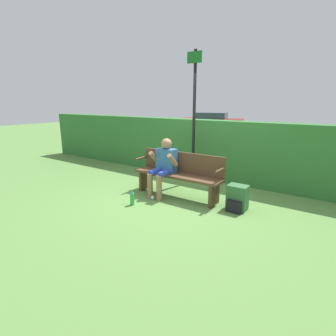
% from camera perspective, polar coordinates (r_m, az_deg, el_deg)
% --- Properties ---
extents(ground_plane, '(40.00, 40.00, 0.00)m').
position_cam_1_polar(ground_plane, '(5.43, 1.92, -6.18)').
color(ground_plane, '#5B8942').
extents(hedge_back, '(12.00, 0.42, 1.46)m').
position_cam_1_polar(hedge_back, '(6.62, 9.62, 3.94)').
color(hedge_back, '#337033').
rests_on(hedge_back, ground).
extents(park_bench, '(1.89, 0.41, 0.90)m').
position_cam_1_polar(park_bench, '(5.33, 2.32, -1.13)').
color(park_bench, '#513823').
rests_on(park_bench, ground).
extents(person_seated, '(0.55, 0.58, 1.17)m').
position_cam_1_polar(person_seated, '(5.34, -0.94, 0.94)').
color(person_seated, '#336699').
rests_on(person_seated, ground).
extents(backpack, '(0.35, 0.34, 0.46)m').
position_cam_1_polar(backpack, '(4.87, 14.81, -6.42)').
color(backpack, '#336638').
rests_on(backpack, ground).
extents(water_bottle, '(0.08, 0.08, 0.25)m').
position_cam_1_polar(water_bottle, '(5.00, -7.81, -6.67)').
color(water_bottle, green).
rests_on(water_bottle, ground).
extents(signpost, '(0.35, 0.09, 2.99)m').
position_cam_1_polar(signpost, '(6.13, 5.69, 12.00)').
color(signpost, black).
rests_on(signpost, ground).
extents(parked_car, '(4.41, 2.59, 1.16)m').
position_cam_1_polar(parked_car, '(18.44, 9.44, 10.00)').
color(parked_car, maroon).
rests_on(parked_car, ground).
extents(litter_crumple, '(0.08, 0.08, 0.08)m').
position_cam_1_polar(litter_crumple, '(5.25, -3.36, -6.44)').
color(litter_crumple, silver).
rests_on(litter_crumple, ground).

